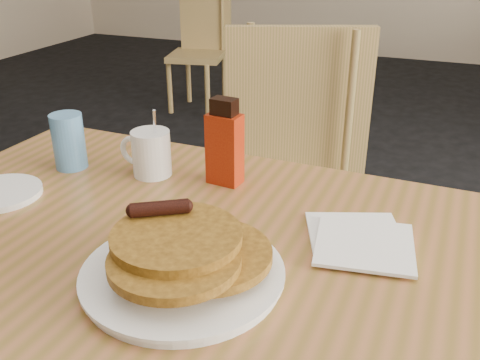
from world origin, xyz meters
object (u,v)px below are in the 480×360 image
object	(u,v)px
coffee_mug	(150,152)
syrup_bottle	(225,145)
blue_tumbler	(69,141)
pancake_plate	(183,262)
chair_main_far	(286,164)
main_table	(178,256)
chair_wall_extra	(201,41)

from	to	relation	value
coffee_mug	syrup_bottle	size ratio (longest dim) A/B	0.85
blue_tumbler	syrup_bottle	bearing A→B (deg)	9.06
pancake_plate	coffee_mug	size ratio (longest dim) A/B	2.00
syrup_bottle	blue_tumbler	world-z (taller)	syrup_bottle
pancake_plate	coffee_mug	bearing A→B (deg)	127.33
chair_main_far	blue_tumbler	xyz separation A→B (m)	(-0.33, -0.56, 0.23)
coffee_mug	blue_tumbler	distance (m)	0.19
main_table	chair_main_far	world-z (taller)	chair_main_far
chair_wall_extra	blue_tumbler	distance (m)	2.84
chair_wall_extra	coffee_mug	world-z (taller)	coffee_mug
chair_wall_extra	blue_tumbler	size ratio (longest dim) A/B	6.76
pancake_plate	coffee_mug	distance (m)	0.39
chair_main_far	syrup_bottle	size ratio (longest dim) A/B	5.42
syrup_bottle	blue_tumbler	bearing A→B (deg)	-165.08
chair_wall_extra	coffee_mug	distance (m)	2.88
chair_main_far	syrup_bottle	world-z (taller)	chair_main_far
chair_wall_extra	syrup_bottle	world-z (taller)	syrup_bottle
main_table	coffee_mug	world-z (taller)	coffee_mug
pancake_plate	chair_wall_extra	bearing A→B (deg)	115.40
pancake_plate	blue_tumbler	distance (m)	0.51
chair_main_far	blue_tumbler	bearing A→B (deg)	-141.55
coffee_mug	blue_tumbler	size ratio (longest dim) A/B	1.26
chair_main_far	chair_wall_extra	bearing A→B (deg)	100.49
main_table	syrup_bottle	size ratio (longest dim) A/B	6.65
chair_main_far	syrup_bottle	distance (m)	0.56
chair_main_far	pancake_plate	xyz separation A→B (m)	(0.10, -0.84, 0.20)
blue_tumbler	chair_wall_extra	bearing A→B (deg)	110.13
main_table	chair_main_far	distance (m)	0.74
chair_main_far	coffee_mug	distance (m)	0.59
pancake_plate	blue_tumbler	xyz separation A→B (m)	(-0.42, 0.28, 0.03)
main_table	chair_main_far	xyz separation A→B (m)	(-0.03, 0.73, -0.12)
main_table	blue_tumbler	size ratio (longest dim) A/B	9.86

